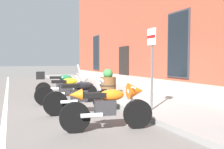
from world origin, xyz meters
TOP-DOWN VIEW (x-y plane):
  - ground_plane at (0.00, 0.00)m, footprint 140.00×140.00m
  - sidewalk at (0.00, 1.42)m, footprint 33.11×2.83m
  - lane_stripe at (0.00, -3.20)m, footprint 33.11×0.12m
  - motorcycle_green_touring at (-2.47, -1.18)m, footprint 0.76×2.16m
  - motorcycle_yellow_naked at (-0.86, -1.22)m, footprint 0.62×2.19m
  - motorcycle_black_naked at (0.84, -1.24)m, footprint 0.62×2.04m
  - motorcycle_orange_sport at (2.58, -1.11)m, footprint 0.66×1.98m
  - parking_sign at (1.72, 0.49)m, footprint 0.36×0.07m
  - barrel_planter at (-1.78, 0.68)m, footprint 0.69×0.69m

SIDE VIEW (x-z plane):
  - ground_plane at x=0.00m, z-range 0.00..0.00m
  - lane_stripe at x=0.00m, z-range 0.00..0.01m
  - sidewalk at x=0.00m, z-range 0.00..0.13m
  - motorcycle_yellow_naked at x=-0.86m, z-range 0.00..0.96m
  - motorcycle_black_naked at x=0.84m, z-range 0.00..0.97m
  - motorcycle_orange_sport at x=2.58m, z-range 0.05..1.05m
  - barrel_planter at x=-1.78m, z-range 0.04..1.07m
  - motorcycle_green_touring at x=-2.47m, z-range -0.11..1.23m
  - parking_sign at x=1.72m, z-range 0.47..2.72m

